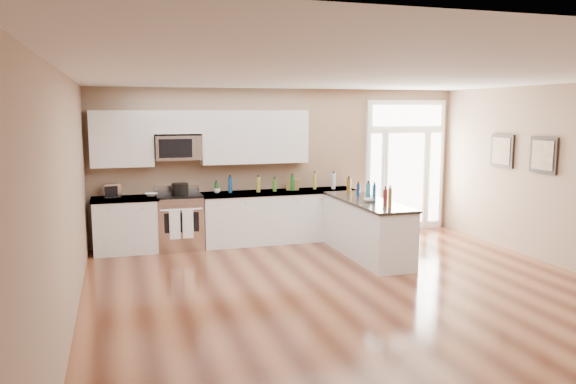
{
  "coord_description": "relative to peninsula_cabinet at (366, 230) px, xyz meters",
  "views": [
    {
      "loc": [
        -2.97,
        -6.06,
        2.39
      ],
      "look_at": [
        -0.5,
        2.0,
        1.17
      ],
      "focal_mm": 35.0,
      "sensor_mm": 36.0,
      "label": 1
    }
  ],
  "objects": [
    {
      "name": "ground",
      "position": [
        -0.93,
        -2.24,
        -0.43
      ],
      "size": [
        8.0,
        8.0,
        0.0
      ],
      "primitive_type": "plane",
      "color": "#4A2315"
    },
    {
      "name": "room_shell",
      "position": [
        -0.93,
        -2.24,
        1.27
      ],
      "size": [
        8.0,
        8.0,
        8.0
      ],
      "color": "#96795F",
      "rests_on": "ground"
    },
    {
      "name": "back_cabinet_left",
      "position": [
        -3.8,
        1.45,
        0.0
      ],
      "size": [
        1.1,
        0.66,
        0.94
      ],
      "color": "silver",
      "rests_on": "ground"
    },
    {
      "name": "back_cabinet_right",
      "position": [
        -1.08,
        1.45,
        0.0
      ],
      "size": [
        2.85,
        0.66,
        0.94
      ],
      "color": "silver",
      "rests_on": "ground"
    },
    {
      "name": "peninsula_cabinet",
      "position": [
        0.0,
        0.0,
        0.0
      ],
      "size": [
        0.69,
        2.32,
        0.94
      ],
      "color": "silver",
      "rests_on": "ground"
    },
    {
      "name": "upper_cabinet_left",
      "position": [
        -3.81,
        1.59,
        1.49
      ],
      "size": [
        1.04,
        0.33,
        0.95
      ],
      "primitive_type": "cube",
      "color": "silver",
      "rests_on": "room_shell"
    },
    {
      "name": "upper_cabinet_right",
      "position": [
        -1.5,
        1.59,
        1.49
      ],
      "size": [
        1.94,
        0.33,
        0.95
      ],
      "primitive_type": "cube",
      "color": "silver",
      "rests_on": "room_shell"
    },
    {
      "name": "upper_cabinet_short",
      "position": [
        -2.88,
        1.59,
        1.77
      ],
      "size": [
        0.82,
        0.33,
        0.4
      ],
      "primitive_type": "cube",
      "color": "silver",
      "rests_on": "room_shell"
    },
    {
      "name": "microwave",
      "position": [
        -2.88,
        1.56,
        1.33
      ],
      "size": [
        0.78,
        0.41,
        0.42
      ],
      "color": "silver",
      "rests_on": "room_shell"
    },
    {
      "name": "entry_door",
      "position": [
        1.62,
        1.71,
        0.87
      ],
      "size": [
        1.7,
        0.1,
        2.6
      ],
      "color": "white",
      "rests_on": "ground"
    },
    {
      "name": "wall_art_near",
      "position": [
        2.54,
        -0.04,
        1.27
      ],
      "size": [
        0.05,
        0.58,
        0.58
      ],
      "color": "black",
      "rests_on": "room_shell"
    },
    {
      "name": "wall_art_far",
      "position": [
        2.54,
        -1.04,
        1.27
      ],
      "size": [
        0.05,
        0.58,
        0.58
      ],
      "color": "black",
      "rests_on": "room_shell"
    },
    {
      "name": "kitchen_range",
      "position": [
        -2.89,
        1.45,
        0.04
      ],
      "size": [
        0.78,
        0.69,
        1.08
      ],
      "color": "silver",
      "rests_on": "ground"
    },
    {
      "name": "stockpot",
      "position": [
        -2.88,
        1.37,
        0.63
      ],
      "size": [
        0.35,
        0.35,
        0.22
      ],
      "primitive_type": "cylinder",
      "rotation": [
        0.0,
        0.0,
        0.22
      ],
      "color": "black",
      "rests_on": "kitchen_range"
    },
    {
      "name": "toaster_oven",
      "position": [
        -4.01,
        1.56,
        0.62
      ],
      "size": [
        0.32,
        0.28,
        0.23
      ],
      "primitive_type": "cube",
      "rotation": [
        0.0,
        0.0,
        0.29
      ],
      "color": "silver",
      "rests_on": "back_cabinet_left"
    },
    {
      "name": "cardboard_box",
      "position": [
        -0.8,
        1.53,
        0.6
      ],
      "size": [
        0.27,
        0.22,
        0.19
      ],
      "primitive_type": "cube",
      "rotation": [
        0.0,
        0.0,
        -0.23
      ],
      "color": "brown",
      "rests_on": "back_cabinet_right"
    },
    {
      "name": "bowl_left",
      "position": [
        -3.36,
        1.48,
        0.53
      ],
      "size": [
        0.26,
        0.26,
        0.05
      ],
      "primitive_type": "imported",
      "rotation": [
        0.0,
        0.0,
        -0.17
      ],
      "color": "white",
      "rests_on": "back_cabinet_left"
    },
    {
      "name": "bowl_peninsula",
      "position": [
        -0.04,
        -0.16,
        0.53
      ],
      "size": [
        0.22,
        0.22,
        0.05
      ],
      "primitive_type": "imported",
      "rotation": [
        0.0,
        0.0,
        0.34
      ],
      "color": "white",
      "rests_on": "peninsula_cabinet"
    },
    {
      "name": "cup_counter",
      "position": [
        -2.22,
        1.51,
        0.55
      ],
      "size": [
        0.13,
        0.13,
        0.09
      ],
      "primitive_type": "imported",
      "rotation": [
        0.0,
        0.0,
        -0.17
      ],
      "color": "white",
      "rests_on": "back_cabinet_right"
    },
    {
      "name": "counter_bottles",
      "position": [
        -0.61,
        0.84,
        0.64
      ],
      "size": [
        2.37,
        2.42,
        0.32
      ],
      "color": "#19591E",
      "rests_on": "back_cabinet_right"
    }
  ]
}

